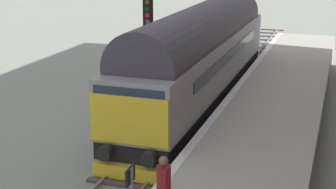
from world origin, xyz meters
TOP-DOWN VIEW (x-y plane):
  - ground_plane at (0.00, 0.00)m, footprint 140.00×140.00m
  - track_main at (0.00, 0.00)m, footprint 2.50×60.00m
  - station_platform at (3.60, 0.00)m, footprint 4.00×44.00m
  - diesel_locomotive at (0.00, 6.59)m, footprint 2.74×17.59m
  - signal_post_mid at (-1.87, 4.72)m, footprint 0.44×0.22m
  - waiting_passenger at (2.46, -5.70)m, footprint 0.46×0.46m

SIDE VIEW (x-z plane):
  - ground_plane at x=0.00m, z-range 0.00..0.00m
  - track_main at x=0.00m, z-range -0.02..0.13m
  - station_platform at x=3.60m, z-range 0.00..1.01m
  - waiting_passenger at x=2.46m, z-range 1.17..2.81m
  - diesel_locomotive at x=0.00m, z-range 0.14..4.82m
  - signal_post_mid at x=-1.87m, z-range 0.76..5.89m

